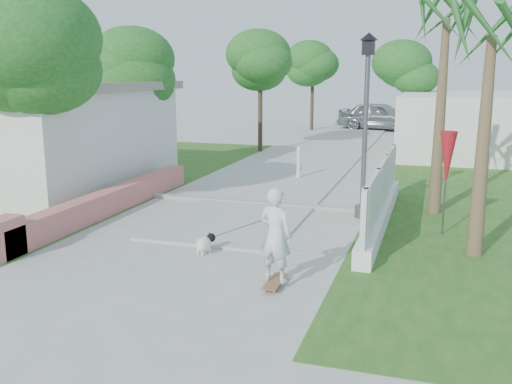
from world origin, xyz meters
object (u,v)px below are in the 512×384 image
at_px(skateboarder, 239,230).
at_px(dog, 205,243).
at_px(street_lamp, 366,119).
at_px(patio_umbrella, 447,160).
at_px(bollard, 298,162).
at_px(parked_car, 380,116).

distance_m(skateboarder, dog, 1.26).
height_order(street_lamp, skateboarder, street_lamp).
height_order(patio_umbrella, skateboarder, patio_umbrella).
height_order(bollard, parked_car, parked_car).
xyz_separation_m(street_lamp, bollard, (-2.70, 4.50, -1.84)).
bearing_deg(bollard, dog, -89.33).
bearing_deg(skateboarder, patio_umbrella, -121.29).
bearing_deg(patio_umbrella, parked_car, 99.07).
height_order(street_lamp, bollard, street_lamp).
bearing_deg(dog, patio_umbrella, 55.54).
bearing_deg(dog, parked_car, 111.24).
xyz_separation_m(dog, parked_car, (0.90, 25.39, 0.64)).
relative_size(bollard, patio_umbrella, 0.47).
xyz_separation_m(bollard, patio_umbrella, (4.60, -5.50, 1.10)).
height_order(bollard, skateboarder, skateboarder).
relative_size(bollard, dog, 1.94).
distance_m(street_lamp, parked_car, 21.67).
distance_m(bollard, patio_umbrella, 7.25).
xyz_separation_m(patio_umbrella, skateboarder, (-3.55, -3.49, -0.95)).
height_order(street_lamp, dog, street_lamp).
bearing_deg(patio_umbrella, dog, -147.73).
xyz_separation_m(skateboarder, dog, (-0.95, 0.64, -0.52)).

